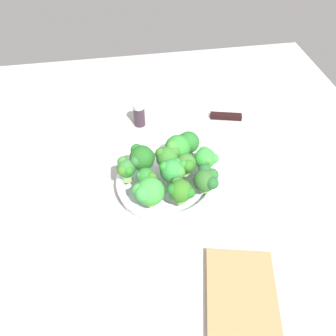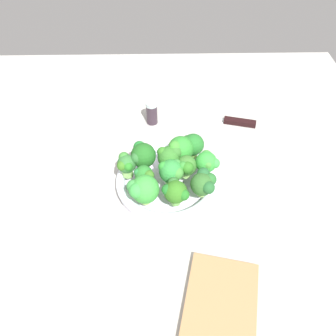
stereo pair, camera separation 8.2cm
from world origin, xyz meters
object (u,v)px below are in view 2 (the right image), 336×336
Objects in this scene: knife at (224,120)px; cutting_board at (220,311)px; broccoli_floret_4 at (169,156)px; broccoli_floret_3 at (180,149)px; bowl at (168,182)px; broccoli_floret_8 at (143,189)px; broccoli_floret_9 at (192,145)px; broccoli_floret_0 at (172,171)px; broccoli_floret_5 at (204,183)px; broccoli_floret_10 at (207,162)px; broccoli_floret_6 at (126,164)px; pepper_shaker at (152,112)px; broccoli_floret_11 at (144,175)px; broccoli_floret_7 at (175,192)px; broccoli_floret_2 at (186,166)px; broccoli_floret_1 at (143,155)px.

cutting_board reaches higher than knife.
broccoli_floret_4 is 0.33× the size of cutting_board.
broccoli_floret_4 is at bearing 130.47° from broccoli_floret_3.
broccoli_floret_8 is at bearing 143.95° from bowl.
cutting_board is at bearing -175.49° from broccoli_floret_9.
broccoli_floret_0 is 0.98× the size of broccoli_floret_5.
broccoli_floret_10 is at bearing -155.34° from broccoli_floret_9.
bowl is at bearing 21.90° from broccoli_floret_0.
broccoli_floret_6 is 9.49cm from broccoli_floret_8.
broccoli_floret_6 is 0.83× the size of pepper_shaker.
broccoli_floret_6 is 38.27cm from knife.
broccoli_floret_5 is 13.85cm from broccoli_floret_8.
broccoli_floret_4 is 36.13cm from cutting_board.
bowl reaches higher than knife.
broccoli_floret_8 reaches higher than broccoli_floret_11.
broccoli_floret_7 is at bearing -170.41° from pepper_shaker.
broccoli_floret_11 is 0.81× the size of pepper_shaker.
knife is (25.44, -27.64, -7.29)cm from broccoli_floret_6.
broccoli_floret_0 is 8.79cm from broccoli_floret_10.
broccoli_floret_8 reaches higher than broccoli_floret_10.
cutting_board is (-31.40, -4.84, -6.97)cm from broccoli_floret_2.
broccoli_floret_5 reaches higher than knife.
bowl is 3.33× the size of broccoli_floret_8.
broccoli_floret_9 reaches higher than broccoli_floret_5.
broccoli_floret_1 is at bearing 110.47° from broccoli_floret_9.
pepper_shaker is (23.59, -1.77, -4.95)cm from broccoli_floret_1.
broccoli_floret_10 is at bearing -90.53° from broccoli_floret_6.
bowl is 3.22× the size of broccoli_floret_3.
pepper_shaker is (26.27, 4.32, 1.72)cm from bowl.
broccoli_floret_10 is (0.71, -4.88, 0.49)cm from broccoli_floret_2.
broccoli_floret_5 is 1.03× the size of broccoli_floret_9.
broccoli_floret_2 is at bearing 153.16° from knife.
pepper_shaker is at bearing -2.27° from broccoli_floret_8.
broccoli_floret_10 is at bearing -102.90° from broccoli_floret_4.
broccoli_floret_1 is 6.37cm from broccoli_floret_4.
broccoli_floret_9 is at bearing -67.72° from broccoli_floret_6.
broccoli_floret_9 is at bearing 148.49° from knife.
broccoli_floret_8 is 0.35× the size of cutting_board.
broccoli_floret_1 reaches higher than broccoli_floret_4.
broccoli_floret_9 is at bearing -49.08° from broccoli_floret_11.
broccoli_floret_4 is 1.04× the size of broccoli_floret_5.
broccoli_floret_9 is (9.20, -5.33, -0.05)cm from broccoli_floret_0.
broccoli_floret_1 reaches higher than broccoli_floret_7.
broccoli_floret_6 is (-4.34, 13.14, -0.73)cm from broccoli_floret_3.
knife is at bearing -26.84° from broccoli_floret_2.
broccoli_floret_11 is at bearing -128.78° from broccoli_floret_6.
broccoli_floret_11 is (-0.94, 6.36, -0.25)cm from broccoli_floret_0.
broccoli_floret_11 is at bearing 98.38° from broccoli_floret_0.
broccoli_floret_1 reaches higher than knife.
broccoli_floret_7 is (-2.39, 6.52, 0.01)cm from broccoli_floret_5.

